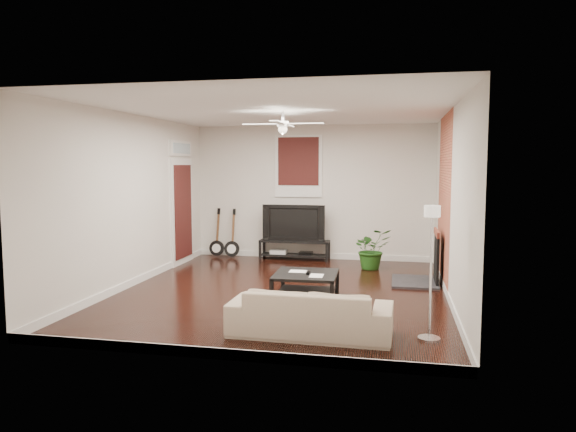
{
  "coord_description": "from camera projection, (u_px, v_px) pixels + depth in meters",
  "views": [
    {
      "loc": [
        1.71,
        -7.99,
        1.98
      ],
      "look_at": [
        0.0,
        0.4,
        1.15
      ],
      "focal_mm": 33.03,
      "sensor_mm": 36.0,
      "label": 1
    }
  ],
  "objects": [
    {
      "name": "room",
      "position": [
        283.0,
        202.0,
        8.18
      ],
      "size": [
        5.01,
        6.01,
        2.81
      ],
      "color": "black",
      "rests_on": "ground"
    },
    {
      "name": "brick_accent",
      "position": [
        444.0,
        200.0,
        8.66
      ],
      "size": [
        0.02,
        2.2,
        2.8
      ],
      "primitive_type": "cube",
      "color": "#AE4838",
      "rests_on": "floor"
    },
    {
      "name": "fireplace",
      "position": [
        424.0,
        256.0,
        8.81
      ],
      "size": [
        0.8,
        1.1,
        0.92
      ],
      "primitive_type": "cube",
      "color": "black",
      "rests_on": "floor"
    },
    {
      "name": "window_back",
      "position": [
        298.0,
        166.0,
        11.09
      ],
      "size": [
        1.0,
        0.06,
        1.3
      ],
      "primitive_type": "cube",
      "color": "#36110E",
      "rests_on": "wall_back"
    },
    {
      "name": "door_left",
      "position": [
        182.0,
        201.0,
        10.54
      ],
      "size": [
        0.08,
        1.0,
        2.5
      ],
      "primitive_type": "cube",
      "color": "white",
      "rests_on": "wall_left"
    },
    {
      "name": "tv_stand",
      "position": [
        295.0,
        250.0,
        11.08
      ],
      "size": [
        1.45,
        0.39,
        0.41
      ],
      "primitive_type": "cube",
      "color": "black",
      "rests_on": "floor"
    },
    {
      "name": "tv",
      "position": [
        295.0,
        222.0,
        11.04
      ],
      "size": [
        1.3,
        0.17,
        0.75
      ],
      "primitive_type": "imported",
      "color": "black",
      "rests_on": "tv_stand"
    },
    {
      "name": "coffee_table",
      "position": [
        306.0,
        286.0,
        7.83
      ],
      "size": [
        0.93,
        0.93,
        0.38
      ],
      "primitive_type": "cube",
      "rotation": [
        0.0,
        0.0,
        0.03
      ],
      "color": "black",
      "rests_on": "floor"
    },
    {
      "name": "sofa",
      "position": [
        310.0,
        312.0,
        6.16
      ],
      "size": [
        1.9,
        0.78,
        0.55
      ],
      "primitive_type": "imported",
      "rotation": [
        0.0,
        0.0,
        3.12
      ],
      "color": "tan",
      "rests_on": "floor"
    },
    {
      "name": "floor_lamp",
      "position": [
        431.0,
        273.0,
        5.94
      ],
      "size": [
        0.26,
        0.26,
        1.54
      ],
      "primitive_type": null,
      "rotation": [
        0.0,
        0.0,
        -0.02
      ],
      "color": "silver",
      "rests_on": "floor"
    },
    {
      "name": "potted_plant",
      "position": [
        372.0,
        249.0,
        10.04
      ],
      "size": [
        0.89,
        0.85,
        0.78
      ],
      "primitive_type": "imported",
      "rotation": [
        0.0,
        0.0,
        0.43
      ],
      "color": "#1F5117",
      "rests_on": "floor"
    },
    {
      "name": "guitar_left",
      "position": [
        217.0,
        233.0,
        11.36
      ],
      "size": [
        0.33,
        0.24,
        1.05
      ],
      "primitive_type": null,
      "rotation": [
        0.0,
        0.0,
        -0.02
      ],
      "color": "black",
      "rests_on": "floor"
    },
    {
      "name": "guitar_right",
      "position": [
        232.0,
        233.0,
        11.26
      ],
      "size": [
        0.34,
        0.26,
        1.05
      ],
      "primitive_type": null,
      "rotation": [
        0.0,
        0.0,
        0.08
      ],
      "color": "black",
      "rests_on": "floor"
    },
    {
      "name": "ceiling_fan",
      "position": [
        283.0,
        124.0,
        8.07
      ],
      "size": [
        1.24,
        1.24,
        0.32
      ],
      "primitive_type": null,
      "color": "white",
      "rests_on": "ceiling"
    }
  ]
}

